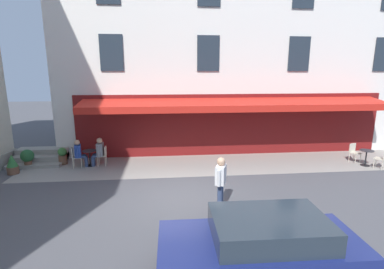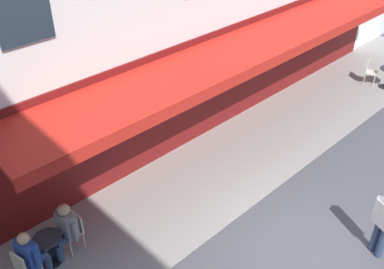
% 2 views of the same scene
% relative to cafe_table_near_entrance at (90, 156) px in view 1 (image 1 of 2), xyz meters
% --- Properties ---
extents(ground_plane, '(70.00, 70.00, 0.00)m').
position_rel_cafe_table_near_entrance_xyz_m(ground_plane, '(-4.06, 3.70, -0.49)').
color(ground_plane, '#4C4C51').
extents(sidewalk_cafe_terrace, '(20.50, 3.20, 0.01)m').
position_rel_cafe_table_near_entrance_xyz_m(sidewalk_cafe_terrace, '(-7.31, 0.30, -0.49)').
color(sidewalk_cafe_terrace, gray).
rests_on(sidewalk_cafe_terrace, ground_plane).
extents(cafe_building_facade, '(20.00, 10.70, 15.00)m').
position_rel_cafe_table_near_entrance_xyz_m(cafe_building_facade, '(-8.05, -5.79, 7.00)').
color(cafe_building_facade, silver).
rests_on(cafe_building_facade, ground_plane).
extents(back_alley_steps, '(2.40, 1.75, 0.60)m').
position_rel_cafe_table_near_entrance_xyz_m(back_alley_steps, '(2.54, -0.90, -0.25)').
color(back_alley_steps, gray).
rests_on(back_alley_steps, ground_plane).
extents(cafe_table_near_entrance, '(0.60, 0.60, 0.75)m').
position_rel_cafe_table_near_entrance_xyz_m(cafe_table_near_entrance, '(0.00, 0.00, 0.00)').
color(cafe_table_near_entrance, black).
rests_on(cafe_table_near_entrance, ground_plane).
extents(cafe_chair_cream_kerbside, '(0.48, 0.48, 0.91)m').
position_rel_cafe_table_near_entrance_xyz_m(cafe_chair_cream_kerbside, '(0.62, 0.14, 0.06)').
color(cafe_chair_cream_kerbside, beige).
rests_on(cafe_chair_cream_kerbside, ground_plane).
extents(cafe_chair_cream_under_awning, '(0.42, 0.42, 0.91)m').
position_rel_cafe_table_near_entrance_xyz_m(cafe_chair_cream_under_awning, '(-0.63, -0.03, 0.06)').
color(cafe_chair_cream_under_awning, beige).
rests_on(cafe_chair_cream_under_awning, ground_plane).
extents(cafe_table_mid_terrace, '(0.60, 0.60, 0.75)m').
position_rel_cafe_table_near_entrance_xyz_m(cafe_table_mid_terrace, '(-12.85, 1.22, 0.00)').
color(cafe_table_mid_terrace, black).
rests_on(cafe_table_mid_terrace, ground_plane).
extents(cafe_chair_cream_facing_street, '(0.56, 0.56, 0.91)m').
position_rel_cafe_table_near_entrance_xyz_m(cafe_chair_cream_facing_street, '(-13.24, 1.73, 0.06)').
color(cafe_chair_cream_facing_street, beige).
rests_on(cafe_chair_cream_facing_street, ground_plane).
extents(cafe_chair_cream_by_window, '(0.51, 0.51, 0.91)m').
position_rel_cafe_table_near_entrance_xyz_m(cafe_chair_cream_by_window, '(-12.66, 0.62, 0.06)').
color(cafe_chair_cream_by_window, beige).
rests_on(cafe_chair_cream_by_window, ground_plane).
extents(seated_patron_in_grey, '(0.57, 0.68, 1.33)m').
position_rel_cafe_table_near_entrance_xyz_m(seated_patron_in_grey, '(-0.42, -0.02, 0.22)').
color(seated_patron_in_grey, navy).
rests_on(seated_patron_in_grey, ground_plane).
extents(seated_companion_in_blue, '(0.59, 0.64, 1.29)m').
position_rel_cafe_table_near_entrance_xyz_m(seated_companion_in_blue, '(0.41, 0.09, 0.20)').
color(seated_companion_in_blue, navy).
rests_on(seated_companion_in_blue, ground_plane).
extents(walking_pedestrian_in_white, '(0.44, 0.65, 1.69)m').
position_rel_cafe_table_near_entrance_xyz_m(walking_pedestrian_in_white, '(-5.25, 4.71, 0.50)').
color(walking_pedestrian_in_white, navy).
rests_on(walking_pedestrian_in_white, ground_plane).
extents(potted_plant_entrance_left, '(0.58, 0.58, 0.85)m').
position_rel_cafe_table_near_entrance_xyz_m(potted_plant_entrance_left, '(2.77, -0.03, 0.01)').
color(potted_plant_entrance_left, brown).
rests_on(potted_plant_entrance_left, ground_plane).
extents(potted_plant_mid_terrace, '(0.47, 0.47, 0.86)m').
position_rel_cafe_table_near_entrance_xyz_m(potted_plant_mid_terrace, '(3.05, 0.75, -0.07)').
color(potted_plant_mid_terrace, brown).
rests_on(potted_plant_mid_terrace, ground_plane).
extents(potted_plant_under_sign, '(0.40, 0.40, 0.81)m').
position_rel_cafe_table_near_entrance_xyz_m(potted_plant_under_sign, '(1.35, -0.38, -0.07)').
color(potted_plant_under_sign, brown).
rests_on(potted_plant_under_sign, ground_plane).
extents(parked_car_navy, '(4.33, 1.88, 1.33)m').
position_rel_cafe_table_near_entrance_xyz_m(parked_car_navy, '(-5.54, 7.79, 0.22)').
color(parked_car_navy, navy).
rests_on(parked_car_navy, ground_plane).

